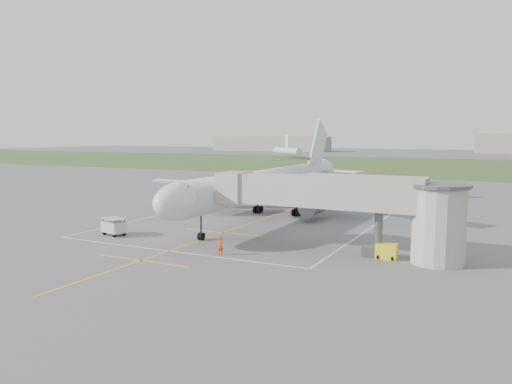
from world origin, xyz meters
The scene contains 11 objects.
ground centered at (0.00, 0.00, 0.00)m, with size 700.00×700.00×0.00m, color #525254.
grass_strip centered at (0.00, 130.00, 0.01)m, with size 700.00×120.00×0.02m, color #385826.
apron_markings centered at (0.00, -5.82, 0.01)m, with size 28.20×60.00×0.01m.
airliner centered at (0.00, 0.75, 4.39)m, with size 38.93×46.75×13.52m.
jet_bridge centered at (15.72, -13.50, 4.74)m, with size 23.40×5.00×7.20m.
gpu_unit centered at (18.82, -13.80, 0.66)m, with size 1.79×1.27×1.34m.
baggage_cart centered at (-9.84, -16.57, 0.96)m, with size 3.02×2.28×1.87m.
ramp_worker_nose centered at (5.09, -19.17, 0.86)m, with size 0.62×0.41×1.71m, color #FF3908.
ramp_worker_wing centered at (-8.32, 3.66, 0.90)m, with size 0.87×0.68×1.80m, color #FF3A08.
distant_hangars centered at (-16.15, 265.19, 5.17)m, with size 345.00×49.00×12.00m.
distant_aircraft centered at (8.85, 170.96, 3.59)m, with size 168.61×49.22×8.85m.
Camera 1 is at (27.83, -57.18, 10.77)m, focal length 35.00 mm.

